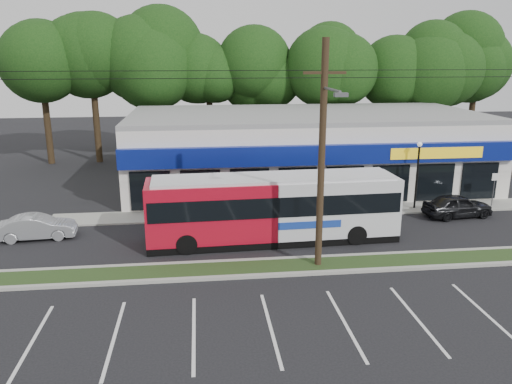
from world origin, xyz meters
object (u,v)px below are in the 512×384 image
Objects in this scene: lamp_post at (418,167)px; pedestrian_b at (351,213)px; car_dark at (458,206)px; car_silver at (37,227)px; sign_post at (494,184)px; metrobus at (273,207)px; pedestrian_a at (282,217)px; utility_pole at (319,150)px.

pedestrian_b is (-4.88, -2.61, -1.87)m from lamp_post.
car_silver is at bearing 85.86° from car_dark.
metrobus is (-14.54, -4.07, 0.26)m from sign_post.
metrobus is at bearing -103.13° from car_silver.
pedestrian_a is (0.69, 1.50, -1.05)m from metrobus.
metrobus is at bearing 96.40° from car_dark.
lamp_post reaches higher than car_silver.
lamp_post is 1.91× the size of sign_post.
metrobus reaches higher than car_dark.
utility_pole is 11.67m from lamp_post.
car_dark is at bearing -42.27° from lamp_post.
utility_pole is 5.25m from metrobus.
pedestrian_a is (-13.85, -2.57, -0.78)m from sign_post.
sign_post is 0.55× the size of car_dark.
utility_pole is 12.88× the size of car_silver.
sign_post is at bearing -154.32° from pedestrian_b.
pedestrian_b is at bearing 58.06° from utility_pole.
utility_pole is at bearing -116.46° from car_silver.
car_silver is (-21.74, -2.63, -2.03)m from lamp_post.
pedestrian_b is at bearing 17.94° from metrobus.
pedestrian_a is at bearing -96.10° from car_silver.
metrobus is (-9.54, -4.30, -0.85)m from lamp_post.
car_silver is at bearing 170.18° from metrobus.
lamp_post is 5.13m from sign_post.
car_dark is (-3.12, -1.49, -0.86)m from sign_post.
sign_post is (13.17, 7.65, -3.86)m from utility_pole.
car_dark is (11.42, 2.59, -1.13)m from metrobus.
utility_pole is 22.47× the size of sign_post.
car_dark is at bearing 31.52° from utility_pole.
pedestrian_a is at bearing 14.92° from pedestrian_b.
lamp_post is at bearing 41.35° from car_dark.
lamp_post reaches higher than metrobus.
pedestrian_b is at bearing -95.27° from car_silver.
sign_post is at bearing 30.15° from utility_pole.
sign_post is at bearing -2.58° from lamp_post.
pedestrian_a is at bearing 97.63° from utility_pole.
metrobus is at bearing 32.13° from pedestrian_b.
car_silver is 2.43× the size of pedestrian_b.
pedestrian_b is at bearing -166.45° from sign_post.
car_dark is 6.83m from pedestrian_b.
pedestrian_a is 3.97m from pedestrian_b.
utility_pole is 11.76× the size of lamp_post.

